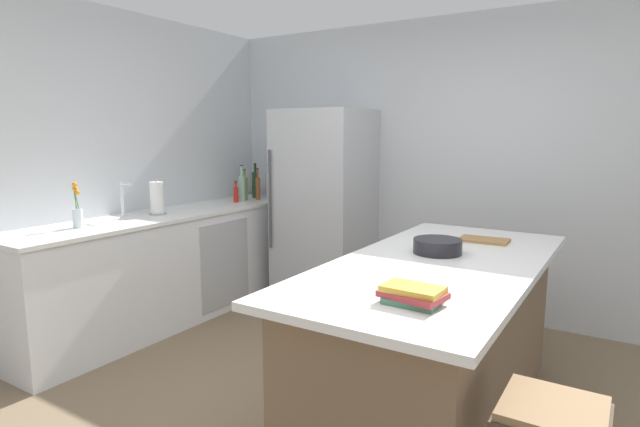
% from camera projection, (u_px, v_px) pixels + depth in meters
% --- Properties ---
extents(wall_rear, '(6.00, 0.10, 2.60)m').
position_uv_depth(wall_rear, '(469.00, 168.00, 4.44)').
color(wall_rear, silver).
rests_on(wall_rear, ground_plane).
extents(wall_left, '(0.10, 6.00, 2.60)m').
position_uv_depth(wall_left, '(60.00, 173.00, 3.85)').
color(wall_left, silver).
rests_on(wall_left, ground_plane).
extents(counter_run_left, '(0.64, 2.81, 0.93)m').
position_uv_depth(counter_run_left, '(171.00, 266.00, 4.38)').
color(counter_run_left, white).
rests_on(counter_run_left, ground_plane).
extents(kitchen_island, '(1.00, 2.22, 0.91)m').
position_uv_depth(kitchen_island, '(436.00, 340.00, 2.84)').
color(kitchen_island, '#7A6047').
rests_on(kitchen_island, ground_plane).
extents(refrigerator, '(0.80, 0.74, 1.82)m').
position_uv_depth(refrigerator, '(324.00, 207.00, 4.81)').
color(refrigerator, '#B7BABF').
rests_on(refrigerator, ground_plane).
extents(sink_faucet, '(0.15, 0.05, 0.30)m').
position_uv_depth(sink_faucet, '(123.00, 199.00, 3.97)').
color(sink_faucet, silver).
rests_on(sink_faucet, counter_run_left).
extents(flower_vase, '(0.07, 0.07, 0.33)m').
position_uv_depth(flower_vase, '(77.00, 213.00, 3.62)').
color(flower_vase, silver).
rests_on(flower_vase, counter_run_left).
extents(paper_towel_roll, '(0.14, 0.14, 0.31)m').
position_uv_depth(paper_towel_roll, '(157.00, 198.00, 4.21)').
color(paper_towel_roll, gray).
rests_on(paper_towel_roll, counter_run_left).
extents(soda_bottle, '(0.07, 0.07, 0.35)m').
position_uv_depth(soda_bottle, '(268.00, 184.00, 5.34)').
color(soda_bottle, silver).
rests_on(soda_bottle, counter_run_left).
extents(wine_bottle, '(0.07, 0.07, 0.36)m').
position_uv_depth(wine_bottle, '(255.00, 184.00, 5.30)').
color(wine_bottle, '#19381E').
rests_on(wine_bottle, counter_run_left).
extents(vinegar_bottle, '(0.05, 0.05, 0.32)m').
position_uv_depth(vinegar_bottle, '(258.00, 188.00, 5.16)').
color(vinegar_bottle, '#994C23').
rests_on(vinegar_bottle, counter_run_left).
extents(olive_oil_bottle, '(0.06, 0.06, 0.31)m').
position_uv_depth(olive_oil_bottle, '(245.00, 188.00, 5.12)').
color(olive_oil_bottle, olive).
rests_on(olive_oil_bottle, counter_run_left).
extents(gin_bottle, '(0.06, 0.06, 0.36)m').
position_uv_depth(gin_bottle, '(242.00, 187.00, 5.03)').
color(gin_bottle, '#8CB79E').
rests_on(gin_bottle, counter_run_left).
extents(hot_sauce_bottle, '(0.05, 0.05, 0.21)m').
position_uv_depth(hot_sauce_bottle, '(236.00, 194.00, 4.96)').
color(hot_sauce_bottle, red).
rests_on(hot_sauce_bottle, counter_run_left).
extents(cookbook_stack, '(0.27, 0.21, 0.07)m').
position_uv_depth(cookbook_stack, '(413.00, 295.00, 2.08)').
color(cookbook_stack, '#4C7F60').
rests_on(cookbook_stack, kitchen_island).
extents(mixing_bowl, '(0.28, 0.28, 0.08)m').
position_uv_depth(mixing_bowl, '(438.00, 246.00, 2.95)').
color(mixing_bowl, black).
rests_on(mixing_bowl, kitchen_island).
extents(cutting_board, '(0.31, 0.20, 0.02)m').
position_uv_depth(cutting_board, '(484.00, 240.00, 3.28)').
color(cutting_board, '#9E7042').
rests_on(cutting_board, kitchen_island).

